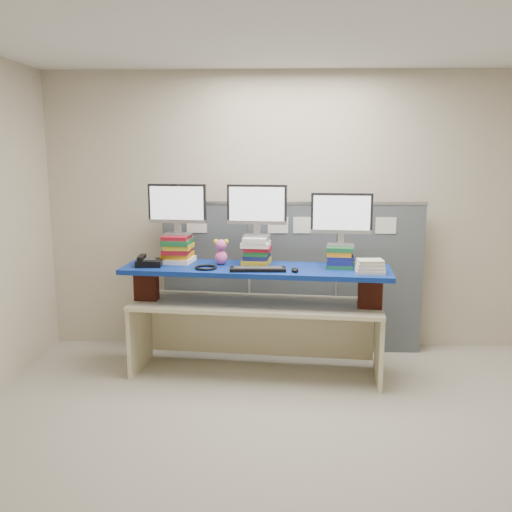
{
  "coord_description": "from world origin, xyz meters",
  "views": [
    {
      "loc": [
        -0.19,
        -3.79,
        2.04
      ],
      "look_at": [
        -0.35,
        1.15,
        1.1
      ],
      "focal_mm": 40.0,
      "sensor_mm": 36.0,
      "label": 1
    }
  ],
  "objects_px": {
    "desk": "(256,317)",
    "keyboard": "(258,269)",
    "monitor_right": "(342,216)",
    "monitor_left": "(177,206)",
    "monitor_center": "(257,207)",
    "blue_board": "(256,269)",
    "desk_phone": "(148,262)"
  },
  "relations": [
    {
      "from": "desk",
      "to": "monitor_center",
      "type": "distance_m",
      "value": 0.99
    },
    {
      "from": "blue_board",
      "to": "monitor_right",
      "type": "bearing_deg",
      "value": 9.1
    },
    {
      "from": "keyboard",
      "to": "blue_board",
      "type": "bearing_deg",
      "value": 96.64
    },
    {
      "from": "monitor_left",
      "to": "monitor_right",
      "type": "height_order",
      "value": "monitor_left"
    },
    {
      "from": "monitor_center",
      "to": "monitor_right",
      "type": "xyz_separation_m",
      "value": [
        0.74,
        -0.08,
        -0.07
      ]
    },
    {
      "from": "desk",
      "to": "keyboard",
      "type": "xyz_separation_m",
      "value": [
        0.02,
        -0.15,
        0.48
      ]
    },
    {
      "from": "desk",
      "to": "desk_phone",
      "type": "distance_m",
      "value": 1.09
    },
    {
      "from": "blue_board",
      "to": "keyboard",
      "type": "height_order",
      "value": "keyboard"
    },
    {
      "from": "monitor_center",
      "to": "keyboard",
      "type": "relative_size",
      "value": 1.11
    },
    {
      "from": "desk",
      "to": "monitor_left",
      "type": "height_order",
      "value": "monitor_left"
    },
    {
      "from": "monitor_center",
      "to": "desk_phone",
      "type": "bearing_deg",
      "value": -168.43
    },
    {
      "from": "desk_phone",
      "to": "monitor_right",
      "type": "bearing_deg",
      "value": -2.36
    },
    {
      "from": "monitor_right",
      "to": "desk_phone",
      "type": "relative_size",
      "value": 2.3
    },
    {
      "from": "desk",
      "to": "desk_phone",
      "type": "bearing_deg",
      "value": -175.43
    },
    {
      "from": "keyboard",
      "to": "desk",
      "type": "bearing_deg",
      "value": 96.64
    },
    {
      "from": "blue_board",
      "to": "monitor_right",
      "type": "xyz_separation_m",
      "value": [
        0.75,
        0.04,
        0.47
      ]
    },
    {
      "from": "blue_board",
      "to": "monitor_center",
      "type": "xyz_separation_m",
      "value": [
        0.0,
        0.12,
        0.54
      ]
    },
    {
      "from": "monitor_left",
      "to": "monitor_center",
      "type": "distance_m",
      "value": 0.73
    },
    {
      "from": "monitor_left",
      "to": "keyboard",
      "type": "height_order",
      "value": "monitor_left"
    },
    {
      "from": "desk",
      "to": "keyboard",
      "type": "distance_m",
      "value": 0.5
    },
    {
      "from": "monitor_right",
      "to": "keyboard",
      "type": "height_order",
      "value": "monitor_right"
    },
    {
      "from": "monitor_left",
      "to": "monitor_center",
      "type": "bearing_deg",
      "value": 0.0
    },
    {
      "from": "monitor_left",
      "to": "desk_phone",
      "type": "distance_m",
      "value": 0.57
    },
    {
      "from": "monitor_right",
      "to": "desk_phone",
      "type": "xyz_separation_m",
      "value": [
        -1.71,
        -0.02,
        -0.42
      ]
    },
    {
      "from": "monitor_right",
      "to": "monitor_left",
      "type": "bearing_deg",
      "value": 180.0
    },
    {
      "from": "desk",
      "to": "desk_phone",
      "type": "relative_size",
      "value": 9.81
    },
    {
      "from": "monitor_left",
      "to": "monitor_center",
      "type": "relative_size",
      "value": 1.0
    },
    {
      "from": "desk_phone",
      "to": "monitor_center",
      "type": "bearing_deg",
      "value": 2.66
    },
    {
      "from": "keyboard",
      "to": "desk_phone",
      "type": "distance_m",
      "value": 1.0
    },
    {
      "from": "desk",
      "to": "monitor_left",
      "type": "relative_size",
      "value": 4.27
    },
    {
      "from": "desk",
      "to": "monitor_right",
      "type": "bearing_deg",
      "value": 9.1
    },
    {
      "from": "desk",
      "to": "desk_phone",
      "type": "height_order",
      "value": "desk_phone"
    }
  ]
}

